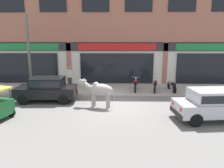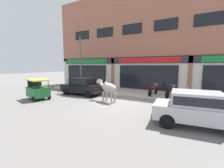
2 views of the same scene
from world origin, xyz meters
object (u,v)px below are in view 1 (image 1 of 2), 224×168
object	(u,v)px
motorcycle_1	(155,86)
car_0	(213,103)
pedestrian	(70,75)
motorcycle_0	(135,85)
cow	(99,89)
car_1	(47,88)
motorcycle_2	(172,86)
utility_pole	(29,54)

from	to	relation	value
motorcycle_1	car_0	bearing A→B (deg)	-70.38
pedestrian	motorcycle_0	bearing A→B (deg)	-7.97
cow	pedestrian	world-z (taller)	pedestrian
car_0	car_1	size ratio (longest dim) A/B	1.02
motorcycle_2	pedestrian	distance (m)	7.33
pedestrian	utility_pole	xyz separation A→B (m)	(-2.31, -1.32, 1.60)
pedestrian	car_0	bearing A→B (deg)	-36.25
car_1	pedestrian	world-z (taller)	pedestrian
car_1	motorcycle_1	world-z (taller)	car_1
car_1	utility_pole	world-z (taller)	utility_pole
motorcycle_1	pedestrian	world-z (taller)	pedestrian
car_0	motorcycle_1	xyz separation A→B (m)	(-1.79, 5.03, -0.31)
motorcycle_0	motorcycle_2	xyz separation A→B (m)	(2.51, -0.05, 0.00)
utility_pole	motorcycle_0	bearing A→B (deg)	5.30
motorcycle_0	motorcycle_2	world-z (taller)	same
car_1	motorcycle_0	distance (m)	5.97
utility_pole	car_1	bearing A→B (deg)	-46.00
motorcycle_1	utility_pole	world-z (taller)	utility_pole
utility_pole	motorcycle_1	bearing A→B (deg)	3.76
motorcycle_0	utility_pole	world-z (taller)	utility_pole
motorcycle_2	pedestrian	size ratio (longest dim) A/B	1.13
motorcycle_0	car_0	bearing A→B (deg)	-58.46
pedestrian	motorcycle_2	bearing A→B (deg)	-5.63
cow	motorcycle_2	world-z (taller)	cow
car_0	utility_pole	distance (m)	11.32
car_1	utility_pole	bearing A→B (deg)	134.00
cow	car_0	distance (m)	5.72
car_0	motorcycle_2	size ratio (longest dim) A/B	2.06
pedestrian	utility_pole	world-z (taller)	utility_pole
cow	utility_pole	xyz separation A→B (m)	(-4.79, 2.68, 1.70)
motorcycle_1	utility_pole	bearing A→B (deg)	-176.24
cow	car_0	size ratio (longest dim) A/B	0.56
car_1	motorcycle_1	distance (m)	7.21
car_1	motorcycle_1	size ratio (longest dim) A/B	2.05
cow	car_0	xyz separation A→B (m)	(5.43, -1.80, -0.19)
car_0	car_1	world-z (taller)	same
car_1	motorcycle_2	distance (m)	8.33
car_0	car_1	distance (m)	9.12
car_0	utility_pole	size ratio (longest dim) A/B	0.72
cow	motorcycle_0	size ratio (longest dim) A/B	1.14
motorcycle_1	motorcycle_2	world-z (taller)	same
car_0	motorcycle_1	world-z (taller)	car_0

